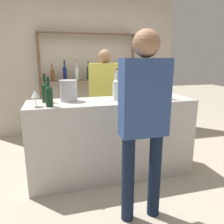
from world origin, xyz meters
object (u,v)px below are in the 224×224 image
(ice_bucket, at_px, (69,91))
(customer_center, at_px, (144,114))
(counter_bottle_3, at_px, (142,88))
(counter_bottle_2, at_px, (117,89))
(counter_bottle_0, at_px, (49,95))
(counter_bottle_1, at_px, (166,89))
(server_behind_counter, at_px, (105,93))
(counter_bottle_4, at_px, (116,88))
(counter_bottle_5, at_px, (45,92))
(wine_glass, at_px, (35,94))

(ice_bucket, xyz_separation_m, customer_center, (0.55, -0.90, -0.09))
(counter_bottle_3, xyz_separation_m, customer_center, (-0.30, -0.75, -0.12))
(counter_bottle_2, bearing_deg, customer_center, -89.95)
(counter_bottle_0, relative_size, counter_bottle_2, 0.84)
(counter_bottle_1, bearing_deg, server_behind_counter, 117.13)
(counter_bottle_0, bearing_deg, counter_bottle_2, 11.59)
(counter_bottle_0, height_order, counter_bottle_1, counter_bottle_1)
(counter_bottle_1, relative_size, counter_bottle_2, 0.91)
(counter_bottle_4, relative_size, ice_bucket, 1.35)
(ice_bucket, relative_size, server_behind_counter, 0.15)
(counter_bottle_2, height_order, counter_bottle_4, counter_bottle_2)
(counter_bottle_0, bearing_deg, ice_bucket, 49.02)
(counter_bottle_1, xyz_separation_m, counter_bottle_5, (-1.41, 0.17, -0.00))
(counter_bottle_2, height_order, counter_bottle_5, counter_bottle_2)
(counter_bottle_4, bearing_deg, counter_bottle_2, -101.53)
(counter_bottle_4, relative_size, wine_glass, 1.87)
(counter_bottle_4, bearing_deg, ice_bucket, -174.67)
(counter_bottle_5, height_order, customer_center, customer_center)
(server_behind_counter, bearing_deg, counter_bottle_1, 44.97)
(wine_glass, bearing_deg, counter_bottle_2, 8.48)
(counter_bottle_1, bearing_deg, counter_bottle_3, 176.20)
(counter_bottle_1, height_order, customer_center, customer_center)
(counter_bottle_1, relative_size, ice_bucket, 1.36)
(counter_bottle_1, height_order, counter_bottle_4, counter_bottle_1)
(counter_bottle_3, distance_m, customer_center, 0.82)
(wine_glass, relative_size, server_behind_counter, 0.11)
(counter_bottle_0, distance_m, ice_bucket, 0.33)
(counter_bottle_0, height_order, server_behind_counter, server_behind_counter)
(customer_center, height_order, server_behind_counter, customer_center)
(counter_bottle_2, bearing_deg, counter_bottle_3, -10.92)
(counter_bottle_5, relative_size, customer_center, 0.19)
(server_behind_counter, bearing_deg, counter_bottle_4, 14.07)
(counter_bottle_4, distance_m, ice_bucket, 0.58)
(counter_bottle_1, relative_size, wine_glass, 1.88)
(counter_bottle_2, distance_m, wine_glass, 0.91)
(counter_bottle_1, bearing_deg, counter_bottle_2, 172.58)
(counter_bottle_1, relative_size, counter_bottle_3, 0.87)
(counter_bottle_4, xyz_separation_m, wine_glass, (-0.93, -0.28, 0.01))
(counter_bottle_5, bearing_deg, customer_center, -48.00)
(wine_glass, bearing_deg, counter_bottle_5, 68.35)
(counter_bottle_2, bearing_deg, wine_glass, -171.52)
(counter_bottle_0, distance_m, counter_bottle_1, 1.36)
(wine_glass, bearing_deg, counter_bottle_1, 2.15)
(counter_bottle_3, relative_size, wine_glass, 2.17)
(counter_bottle_0, bearing_deg, counter_bottle_4, 20.87)
(counter_bottle_1, height_order, counter_bottle_5, counter_bottle_1)
(counter_bottle_0, distance_m, counter_bottle_2, 0.78)
(wine_glass, distance_m, server_behind_counter, 1.46)
(counter_bottle_3, height_order, counter_bottle_4, counter_bottle_3)
(counter_bottle_1, bearing_deg, customer_center, -129.25)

